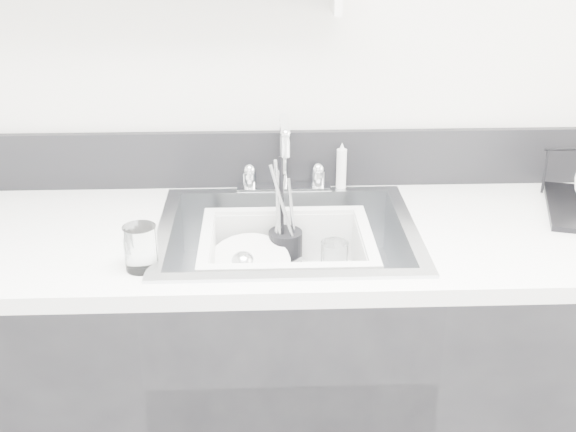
{
  "coord_description": "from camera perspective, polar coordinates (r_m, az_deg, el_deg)",
  "views": [
    {
      "loc": [
        -0.06,
        -0.42,
        1.68
      ],
      "look_at": [
        0.0,
        1.14,
        0.98
      ],
      "focal_mm": 45.0,
      "sensor_mm": 36.0,
      "label": 1
    }
  ],
  "objects": [
    {
      "name": "plate_stack",
      "position": [
        1.84,
        -2.89,
        -4.79
      ],
      "size": [
        0.26,
        0.26,
        0.1
      ],
      "rotation": [
        0.0,
        0.0,
        -0.42
      ],
      "color": "white",
      "rests_on": "wash_tub"
    },
    {
      "name": "backsplash",
      "position": [
        2.03,
        -0.38,
        4.54
      ],
      "size": [
        3.2,
        0.02,
        0.16
      ],
      "primitive_type": "cube",
      "color": "black",
      "rests_on": "counter_run"
    },
    {
      "name": "wash_tub",
      "position": [
        1.81,
        -0.1,
        -3.82
      ],
      "size": [
        0.44,
        0.36,
        0.16
      ],
      "primitive_type": null,
      "rotation": [
        0.0,
        0.0,
        0.04
      ],
      "color": "silver",
      "rests_on": "sink"
    },
    {
      "name": "ladle",
      "position": [
        1.82,
        -1.83,
        -4.73
      ],
      "size": [
        0.27,
        0.21,
        0.07
      ],
      "primitive_type": null,
      "rotation": [
        0.0,
        0.0,
        -0.54
      ],
      "color": "silver",
      "rests_on": "wash_tub"
    },
    {
      "name": "tumbler_in_tub",
      "position": [
        1.87,
        3.67,
        -3.51
      ],
      "size": [
        0.09,
        0.09,
        0.1
      ],
      "primitive_type": "cylinder",
      "rotation": [
        0.0,
        0.0,
        -0.37
      ],
      "color": "white",
      "rests_on": "wash_tub"
    },
    {
      "name": "tumbler_counter",
      "position": [
        1.62,
        -11.55,
        -2.48
      ],
      "size": [
        0.08,
        0.08,
        0.1
      ],
      "primitive_type": "cylinder",
      "rotation": [
        0.0,
        0.0,
        0.14
      ],
      "color": "white",
      "rests_on": "counter_run"
    },
    {
      "name": "counter_run",
      "position": [
        2.03,
        -0.06,
        -12.93
      ],
      "size": [
        3.2,
        0.62,
        0.92
      ],
      "color": "black",
      "rests_on": "ground"
    },
    {
      "name": "utensil_cup",
      "position": [
        1.9,
        -0.21,
        -2.54
      ],
      "size": [
        0.09,
        0.09,
        0.3
      ],
      "rotation": [
        0.0,
        0.0,
        -0.31
      ],
      "color": "black",
      "rests_on": "wash_tub"
    },
    {
      "name": "faucet",
      "position": [
        1.99,
        -0.33,
        3.5
      ],
      "size": [
        0.26,
        0.18,
        0.23
      ],
      "color": "silver",
      "rests_on": "counter_run"
    },
    {
      "name": "side_sprayer",
      "position": [
        2.01,
        4.24,
        3.91
      ],
      "size": [
        0.03,
        0.03,
        0.14
      ],
      "primitive_type": "cylinder",
      "color": "silver",
      "rests_on": "counter_run"
    },
    {
      "name": "bowl_small",
      "position": [
        1.78,
        2.04,
        -6.16
      ],
      "size": [
        0.14,
        0.14,
        0.03
      ],
      "primitive_type": "imported",
      "rotation": [
        0.0,
        0.0,
        -0.42
      ],
      "color": "white",
      "rests_on": "wash_tub"
    },
    {
      "name": "sink",
      "position": [
        1.83,
        -0.06,
        -3.65
      ],
      "size": [
        0.64,
        0.52,
        0.2
      ],
      "primitive_type": null,
      "color": "silver",
      "rests_on": "counter_run"
    }
  ]
}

